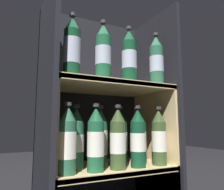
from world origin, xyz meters
The scene contains 18 objects.
fridge_back_wall centered at (0.00, 0.37, 0.52)m, with size 0.61×0.02×1.04m, color black.
fridge_side_left centered at (-0.30, 0.18, 0.52)m, with size 0.02×0.40×1.04m, color black.
fridge_side_right centered at (0.30, 0.18, 0.52)m, with size 0.02×0.40×1.04m, color black.
shelf_lower centered at (0.00, 0.17, 0.19)m, with size 0.57×0.36×0.24m.
shelf_upper centered at (0.00, 0.17, 0.43)m, with size 0.57×0.36×0.62m.
bottle_upper_front_0 centered at (-0.22, 0.07, 0.74)m, with size 0.07×0.07×0.28m.
bottle_upper_front_1 centered at (-0.07, 0.07, 0.74)m, with size 0.07×0.07×0.28m.
bottle_upper_front_2 centered at (0.06, 0.07, 0.74)m, with size 0.07×0.07×0.28m.
bottle_upper_front_3 centered at (0.22, 0.07, 0.74)m, with size 0.07×0.07×0.28m.
bottle_lower_front_0 centered at (-0.22, 0.07, 0.36)m, with size 0.07×0.07×0.28m.
bottle_lower_front_1 centered at (-0.11, 0.07, 0.36)m, with size 0.07×0.07×0.28m.
bottle_lower_front_2 centered at (0.00, 0.07, 0.36)m, with size 0.07×0.07×0.28m.
bottle_lower_front_3 centered at (0.10, 0.07, 0.36)m, with size 0.07×0.07×0.28m.
bottle_lower_front_4 centered at (0.23, 0.07, 0.36)m, with size 0.07×0.07×0.28m.
bottle_lower_back_0 centered at (-0.16, 0.15, 0.36)m, with size 0.07×0.07×0.28m.
bottle_lower_back_1 centered at (-0.05, 0.15, 0.36)m, with size 0.07×0.07×0.28m.
bottle_lower_back_2 centered at (0.05, 0.15, 0.36)m, with size 0.07×0.07×0.28m.
bottle_lower_back_3 centered at (0.17, 0.15, 0.36)m, with size 0.07×0.07×0.28m.
Camera 1 is at (-0.46, -0.78, 0.42)m, focal length 35.00 mm.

